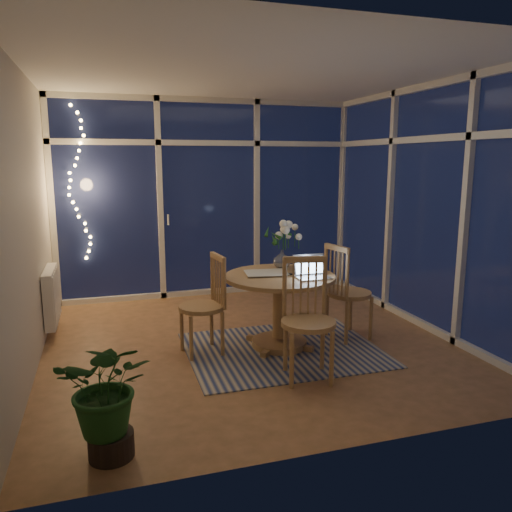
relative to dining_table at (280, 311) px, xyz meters
name	(u,v)px	position (x,y,z in m)	size (l,w,h in m)	color
floor	(252,342)	(-0.22, 0.21, -0.36)	(4.00, 4.00, 0.00)	brown
ceiling	(251,72)	(-0.22, 0.21, 2.24)	(4.00, 4.00, 0.00)	white
wall_back	(209,199)	(-0.22, 2.21, 0.94)	(4.00, 0.04, 2.60)	beige
wall_front	(349,248)	(-0.22, -1.79, 0.94)	(4.00, 0.04, 2.60)	beige
wall_left	(26,221)	(-2.22, 0.21, 0.94)	(0.04, 4.00, 2.60)	beige
wall_right	(429,208)	(1.78, 0.21, 0.94)	(0.04, 4.00, 2.60)	beige
window_wall_back	(209,199)	(-0.22, 2.17, 0.94)	(4.00, 0.10, 2.60)	silver
window_wall_right	(426,208)	(1.74, 0.21, 0.94)	(0.10, 4.00, 2.60)	silver
radiator	(51,296)	(-2.16, 1.11, 0.04)	(0.10, 0.70, 0.58)	white
fairy_lights	(77,184)	(-1.87, 2.09, 1.16)	(0.24, 0.10, 1.85)	#F3BD61
garden_patio	(204,256)	(0.28, 5.21, -0.42)	(12.00, 6.00, 0.10)	black
garden_fence	(173,206)	(-0.22, 5.71, 0.54)	(11.00, 0.08, 1.80)	#3A2415
neighbour_roof	(167,144)	(0.08, 8.71, 1.84)	(7.00, 3.00, 2.20)	#373A42
garden_shrubs	(142,247)	(-1.02, 3.61, 0.09)	(0.90, 0.90, 0.90)	black
rug	(283,350)	(0.00, -0.10, -0.36)	(1.82, 1.46, 0.01)	#B8AD95
dining_table	(280,311)	(0.00, 0.00, 0.00)	(1.06, 1.06, 0.72)	#A38449
chair_left	(201,305)	(-0.76, 0.05, 0.12)	(0.44, 0.44, 0.96)	#A38449
chair_right	(349,291)	(0.76, 0.02, 0.14)	(0.46, 0.46, 1.00)	#A38449
chair_front	(308,320)	(-0.02, -0.76, 0.15)	(0.48, 0.48, 1.03)	#A38449
laptop	(314,266)	(0.25, -0.22, 0.48)	(0.31, 0.27, 0.23)	#BCBDC1
flower_vase	(282,258)	(0.13, 0.29, 0.47)	(0.20, 0.20, 0.21)	white
bowl	(311,267)	(0.38, 0.15, 0.38)	(0.15, 0.15, 0.04)	white
newspapers	(264,273)	(-0.12, 0.10, 0.37)	(0.38, 0.29, 0.02)	beige
phone	(288,275)	(0.07, -0.02, 0.37)	(0.10, 0.05, 0.01)	black
potted_plant	(109,400)	(-1.62, -1.44, 0.02)	(0.54, 0.47, 0.76)	#1A4A1C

